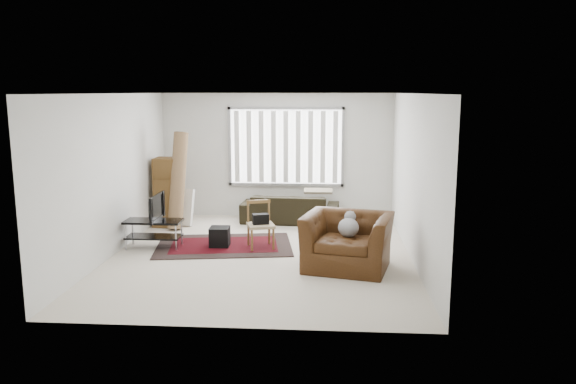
{
  "coord_description": "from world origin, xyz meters",
  "views": [
    {
      "loc": [
        1.1,
        -9.13,
        2.74
      ],
      "look_at": [
        0.44,
        0.22,
        1.05
      ],
      "focal_mm": 35.0,
      "sensor_mm": 36.0,
      "label": 1
    }
  ],
  "objects_px": {
    "tv_stand": "(154,228)",
    "armchair": "(348,237)",
    "sofa": "(290,204)",
    "moving_boxes": "(168,194)",
    "side_chair": "(260,223)"
  },
  "relations": [
    {
      "from": "moving_boxes",
      "to": "sofa",
      "type": "bearing_deg",
      "value": 10.98
    },
    {
      "from": "sofa",
      "to": "tv_stand",
      "type": "bearing_deg",
      "value": 46.81
    },
    {
      "from": "tv_stand",
      "to": "armchair",
      "type": "xyz_separation_m",
      "value": [
        3.38,
        -0.92,
        0.13
      ]
    },
    {
      "from": "moving_boxes",
      "to": "sofa",
      "type": "distance_m",
      "value": 2.53
    },
    {
      "from": "tv_stand",
      "to": "side_chair",
      "type": "height_order",
      "value": "side_chair"
    },
    {
      "from": "tv_stand",
      "to": "armchair",
      "type": "relative_size",
      "value": 0.64
    },
    {
      "from": "tv_stand",
      "to": "side_chair",
      "type": "relative_size",
      "value": 1.19
    },
    {
      "from": "side_chair",
      "to": "armchair",
      "type": "height_order",
      "value": "armchair"
    },
    {
      "from": "tv_stand",
      "to": "armchair",
      "type": "height_order",
      "value": "armchair"
    },
    {
      "from": "side_chair",
      "to": "armchair",
      "type": "relative_size",
      "value": 0.54
    },
    {
      "from": "tv_stand",
      "to": "sofa",
      "type": "relative_size",
      "value": 0.49
    },
    {
      "from": "side_chair",
      "to": "armchair",
      "type": "xyz_separation_m",
      "value": [
        1.49,
        -1.01,
        0.03
      ]
    },
    {
      "from": "moving_boxes",
      "to": "sofa",
      "type": "height_order",
      "value": "moving_boxes"
    },
    {
      "from": "armchair",
      "to": "side_chair",
      "type": "bearing_deg",
      "value": 159.13
    },
    {
      "from": "tv_stand",
      "to": "moving_boxes",
      "type": "relative_size",
      "value": 0.71
    }
  ]
}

